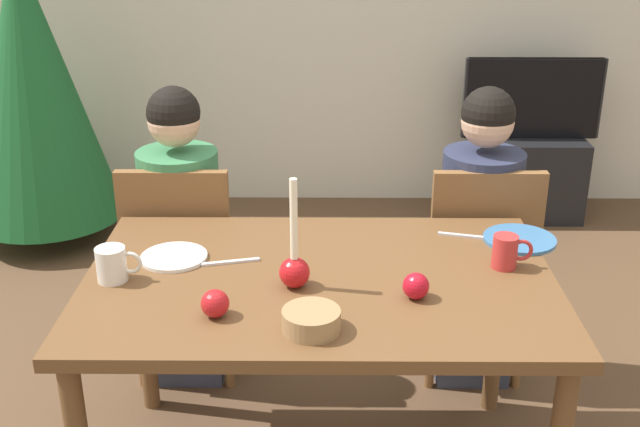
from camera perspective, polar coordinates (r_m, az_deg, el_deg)
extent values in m
cube|color=brown|center=(2.34, -0.04, -5.05)|extent=(1.40, 0.90, 0.04)
cylinder|color=brown|center=(2.94, -12.67, -7.83)|extent=(0.06, 0.06, 0.71)
cylinder|color=brown|center=(2.93, 12.77, -7.93)|extent=(0.06, 0.06, 0.71)
cube|color=brown|center=(3.14, -9.63, -3.95)|extent=(0.40, 0.40, 0.04)
cube|color=brown|center=(2.88, -10.53, -1.18)|extent=(0.40, 0.04, 0.45)
cylinder|color=brown|center=(3.37, -6.05, -6.12)|extent=(0.04, 0.04, 0.41)
cylinder|color=brown|center=(3.42, -11.74, -6.00)|extent=(0.04, 0.04, 0.41)
cylinder|color=brown|center=(3.08, -6.72, -9.16)|extent=(0.04, 0.04, 0.41)
cylinder|color=brown|center=(3.14, -12.97, -8.96)|extent=(0.04, 0.04, 0.41)
cube|color=brown|center=(3.15, 11.04, -4.00)|extent=(0.40, 0.40, 0.04)
cube|color=brown|center=(2.88, 12.00, -1.24)|extent=(0.40, 0.04, 0.45)
cylinder|color=brown|center=(3.43, 13.08, -6.06)|extent=(0.04, 0.04, 0.41)
cylinder|color=brown|center=(3.37, 7.40, -6.15)|extent=(0.04, 0.04, 0.41)
cylinder|color=brown|center=(3.14, 14.35, -9.02)|extent=(0.04, 0.04, 0.41)
cylinder|color=brown|center=(3.08, 8.12, -9.19)|extent=(0.04, 0.04, 0.41)
cube|color=#33384C|center=(3.19, -9.54, -7.64)|extent=(0.28, 0.28, 0.45)
cylinder|color=#387A4C|center=(2.99, -10.11, 0.09)|extent=(0.30, 0.30, 0.48)
sphere|color=tan|center=(2.87, -10.59, 6.64)|extent=(0.19, 0.19, 0.19)
sphere|color=black|center=(2.86, -10.63, 7.22)|extent=(0.19, 0.19, 0.19)
cube|color=#33384C|center=(3.20, 10.92, -7.69)|extent=(0.28, 0.28, 0.45)
cylinder|color=#282D47|center=(2.99, 11.57, 0.02)|extent=(0.30, 0.30, 0.48)
sphere|color=tan|center=(2.88, 12.11, 6.56)|extent=(0.19, 0.19, 0.19)
sphere|color=black|center=(2.87, 12.16, 7.14)|extent=(0.19, 0.19, 0.19)
cube|color=black|center=(4.80, 14.67, 2.66)|extent=(0.64, 0.40, 0.48)
cube|color=black|center=(4.66, 15.23, 8.10)|extent=(0.79, 0.04, 0.46)
cube|color=black|center=(4.66, 15.24, 8.10)|extent=(0.76, 0.05, 0.46)
cylinder|color=brown|center=(4.63, -18.92, -0.83)|extent=(0.08, 0.08, 0.14)
cone|color=#195628|center=(4.39, -20.24, 8.81)|extent=(0.82, 0.82, 1.46)
sphere|color=red|center=(2.26, -1.87, -4.32)|extent=(0.09, 0.09, 0.09)
cylinder|color=#EFE5C6|center=(2.19, -1.93, -0.44)|extent=(0.02, 0.02, 0.24)
cylinder|color=white|center=(2.48, -10.59, -3.14)|extent=(0.21, 0.21, 0.01)
cylinder|color=teal|center=(2.64, 14.34, -1.82)|extent=(0.24, 0.24, 0.01)
cylinder|color=silver|center=(2.37, -14.97, -3.60)|extent=(0.09, 0.09, 0.10)
torus|color=silver|center=(2.35, -13.66, -3.51)|extent=(0.07, 0.01, 0.07)
cylinder|color=#B72D2D|center=(2.43, 13.31, -2.72)|extent=(0.08, 0.08, 0.10)
torus|color=#B72D2D|center=(2.44, 14.47, -2.60)|extent=(0.07, 0.01, 0.07)
cube|color=silver|center=(2.43, -6.54, -3.53)|extent=(0.18, 0.06, 0.01)
cube|color=silver|center=(2.63, 10.55, -1.62)|extent=(0.18, 0.06, 0.01)
cylinder|color=#99754C|center=(2.05, -0.64, -7.80)|extent=(0.15, 0.15, 0.06)
sphere|color=#B0171C|center=(2.13, -7.65, -6.52)|extent=(0.08, 0.08, 0.08)
sphere|color=#B4101F|center=(2.21, 7.00, -5.26)|extent=(0.08, 0.08, 0.08)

